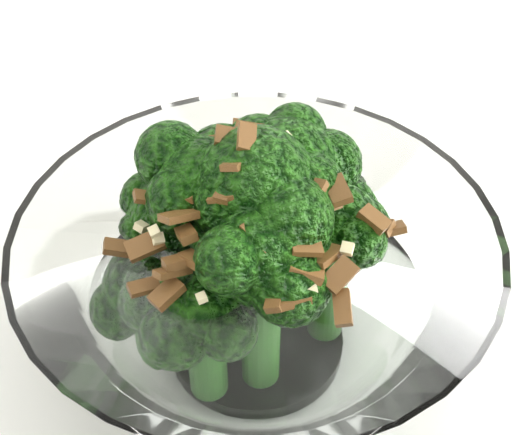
{
  "coord_description": "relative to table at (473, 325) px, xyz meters",
  "views": [
    {
      "loc": [
        -0.19,
        -0.29,
        1.12
      ],
      "look_at": [
        -0.16,
        -0.0,
        0.85
      ],
      "focal_mm": 55.0,
      "sensor_mm": 36.0,
      "label": 1
    }
  ],
  "objects": [
    {
      "name": "table",
      "position": [
        0.0,
        0.0,
        0.0
      ],
      "size": [
        1.4,
        1.15,
        0.75
      ],
      "color": "white",
      "rests_on": "ground"
    },
    {
      "name": "broccoli_dish",
      "position": [
        -0.16,
        -0.06,
        0.13
      ],
      "size": [
        0.25,
        0.25,
        0.16
      ],
      "color": "white",
      "rests_on": "table"
    }
  ]
}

